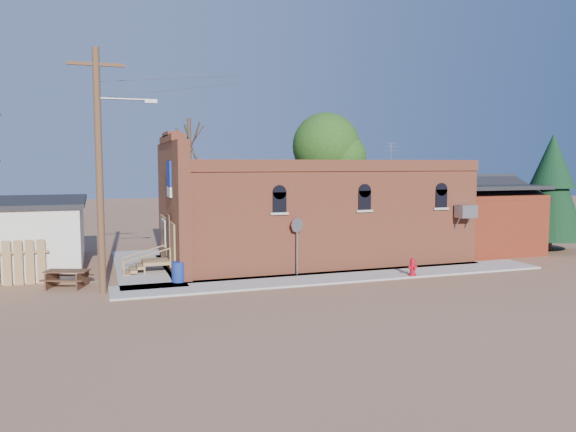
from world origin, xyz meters
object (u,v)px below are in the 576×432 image
object	(u,v)px
picnic_table	(67,276)
utility_pole	(101,165)
brick_bar	(308,214)
fire_hydrant	(413,267)
trash_barrel	(178,272)
stop_sign	(297,231)

from	to	relation	value
picnic_table	utility_pole	bearing A→B (deg)	-28.50
utility_pole	picnic_table	world-z (taller)	utility_pole
brick_bar	fire_hydrant	world-z (taller)	brick_bar
trash_barrel	fire_hydrant	bearing A→B (deg)	-11.46
fire_hydrant	brick_bar	bearing A→B (deg)	116.85
brick_bar	picnic_table	bearing A→B (deg)	-166.09
stop_sign	utility_pole	bearing A→B (deg)	-174.63
fire_hydrant	picnic_table	distance (m)	14.09
picnic_table	fire_hydrant	bearing A→B (deg)	8.85
picnic_table	brick_bar	bearing A→B (deg)	33.97
trash_barrel	brick_bar	bearing A→B (deg)	27.07
utility_pole	fire_hydrant	bearing A→B (deg)	-5.52
fire_hydrant	stop_sign	xyz separation A→B (m)	(-4.58, 1.80, 1.53)
fire_hydrant	stop_sign	world-z (taller)	stop_sign
brick_bar	utility_pole	size ratio (longest dim) A/B	1.82
utility_pole	picnic_table	bearing A→B (deg)	131.44
utility_pole	picnic_table	size ratio (longest dim) A/B	4.64
fire_hydrant	picnic_table	xyz separation A→B (m)	(-13.82, 2.74, -0.01)
stop_sign	picnic_table	size ratio (longest dim) A/B	1.28
brick_bar	stop_sign	distance (m)	4.17
utility_pole	trash_barrel	distance (m)	5.20
utility_pole	stop_sign	world-z (taller)	utility_pole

